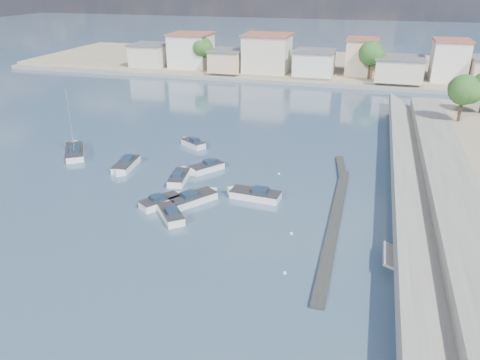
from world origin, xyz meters
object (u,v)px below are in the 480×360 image
(motorboat_b, at_px, (163,202))
(motorboat_a, at_px, (170,214))
(motorboat_c, at_px, (253,195))
(sailboat, at_px, (75,151))
(motorboat_g, at_px, (125,166))
(motorboat_f, at_px, (192,143))
(motorboat_d, at_px, (205,168))
(motorboat_e, at_px, (179,177))
(motorboat_h, at_px, (195,198))

(motorboat_b, bearing_deg, motorboat_a, -51.03)
(motorboat_c, bearing_deg, sailboat, 166.08)
(motorboat_g, height_order, sailboat, sailboat)
(motorboat_f, bearing_deg, motorboat_g, -116.02)
(motorboat_c, bearing_deg, motorboat_f, 131.72)
(motorboat_d, distance_m, sailboat, 18.66)
(motorboat_a, height_order, motorboat_f, same)
(motorboat_c, distance_m, motorboat_f, 18.44)
(motorboat_c, relative_size, motorboat_e, 1.19)
(sailboat, bearing_deg, motorboat_h, -23.70)
(motorboat_b, relative_size, motorboat_h, 0.86)
(motorboat_a, relative_size, motorboat_f, 1.07)
(motorboat_c, xyz_separation_m, motorboat_d, (-7.46, 5.64, -0.00))
(motorboat_h, bearing_deg, sailboat, 156.30)
(motorboat_e, bearing_deg, motorboat_h, -51.64)
(motorboat_a, relative_size, motorboat_b, 0.97)
(motorboat_a, bearing_deg, motorboat_b, 128.97)
(motorboat_a, distance_m, motorboat_d, 12.09)
(sailboat, bearing_deg, motorboat_b, -31.27)
(motorboat_b, distance_m, motorboat_e, 6.46)
(motorboat_d, bearing_deg, motorboat_f, 120.60)
(motorboat_b, relative_size, motorboat_g, 0.79)
(motorboat_b, relative_size, motorboat_c, 0.75)
(motorboat_e, bearing_deg, motorboat_f, 104.06)
(motorboat_d, xyz_separation_m, motorboat_e, (-1.92, -3.39, 0.00))
(motorboat_b, bearing_deg, motorboat_f, 101.61)
(motorboat_e, height_order, motorboat_f, same)
(motorboat_a, distance_m, motorboat_h, 4.07)
(motorboat_f, height_order, motorboat_h, same)
(motorboat_g, bearing_deg, motorboat_d, 11.15)
(motorboat_h, relative_size, sailboat, 0.58)
(motorboat_a, relative_size, motorboat_d, 0.98)
(motorboat_f, xyz_separation_m, motorboat_g, (-4.90, -10.04, 0.00))
(motorboat_c, distance_m, sailboat, 26.90)
(motorboat_a, height_order, motorboat_g, same)
(motorboat_g, relative_size, sailboat, 0.63)
(motorboat_e, height_order, motorboat_g, same)
(motorboat_e, bearing_deg, motorboat_d, 60.47)
(motorboat_f, distance_m, sailboat, 15.64)
(motorboat_b, distance_m, motorboat_h, 3.40)
(motorboat_g, bearing_deg, motorboat_h, -28.40)
(motorboat_f, relative_size, motorboat_h, 0.78)
(motorboat_c, bearing_deg, motorboat_b, -154.09)
(motorboat_b, xyz_separation_m, motorboat_c, (8.59, 4.17, 0.00))
(motorboat_d, xyz_separation_m, motorboat_f, (-4.81, 8.13, 0.00))
(motorboat_d, relative_size, sailboat, 0.49)
(motorboat_b, bearing_deg, motorboat_g, 137.40)
(motorboat_f, bearing_deg, motorboat_a, -74.72)
(motorboat_h, bearing_deg, motorboat_g, 151.60)
(motorboat_c, relative_size, motorboat_f, 1.47)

